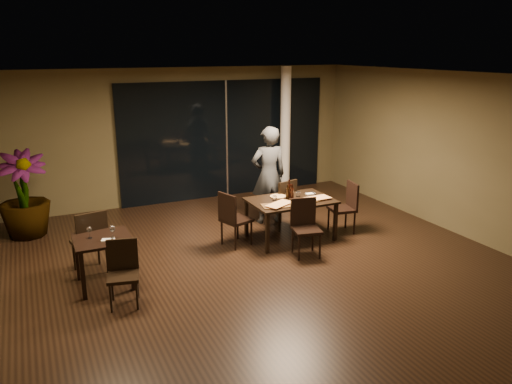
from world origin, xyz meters
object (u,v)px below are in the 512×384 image
at_px(main_table, 291,204).
at_px(bottle_b, 292,192).
at_px(chair_main_near, 305,224).
at_px(potted_plant, 23,195).
at_px(chair_side_far, 91,239).
at_px(chair_side_near, 123,269).
at_px(chair_main_left, 233,217).
at_px(bottle_a, 287,192).
at_px(diner, 269,175).
at_px(side_table, 103,246).
at_px(chair_main_right, 346,205).
at_px(bottle_c, 289,189).

relative_size(main_table, bottle_b, 5.19).
xyz_separation_m(chair_main_near, potted_plant, (-4.28, 2.92, 0.27)).
distance_m(chair_main_near, chair_side_far, 3.46).
bearing_deg(chair_side_near, chair_main_left, 43.56).
bearing_deg(chair_side_near, bottle_a, 33.61).
distance_m(diner, bottle_a, 0.95).
xyz_separation_m(side_table, chair_main_right, (4.53, 0.37, -0.08)).
relative_size(chair_side_far, bottle_a, 3.67).
xyz_separation_m(chair_side_far, chair_side_near, (0.27, -1.15, -0.07)).
height_order(chair_main_near, chair_main_right, chair_main_right).
relative_size(bottle_a, bottle_b, 0.97).
height_order(diner, bottle_c, diner).
bearing_deg(chair_side_far, main_table, 168.99).
xyz_separation_m(chair_main_near, bottle_b, (0.14, 0.72, 0.36)).
bearing_deg(chair_main_left, potted_plant, 39.84).
bearing_deg(chair_main_left, bottle_a, -111.00).
xyz_separation_m(chair_main_right, chair_side_near, (-4.37, -1.04, -0.04)).
bearing_deg(side_table, bottle_b, 8.23).
relative_size(chair_main_near, chair_main_left, 0.97).
bearing_deg(chair_main_near, chair_main_right, 37.59).
relative_size(chair_main_right, bottle_b, 3.35).
bearing_deg(chair_main_near, diner, 96.71).
xyz_separation_m(chair_side_far, potted_plant, (-0.89, 2.21, 0.23)).
xyz_separation_m(main_table, chair_side_far, (-3.51, -0.01, -0.10)).
bearing_deg(bottle_a, bottle_b, -39.25).
xyz_separation_m(chair_main_left, potted_plant, (-3.30, 2.09, 0.25)).
relative_size(main_table, side_table, 1.88).
relative_size(side_table, chair_main_right, 0.83).
bearing_deg(chair_main_left, bottle_b, -113.51).
relative_size(main_table, chair_side_far, 1.45).
bearing_deg(main_table, chair_main_right, -6.36).
distance_m(side_table, potted_plant, 2.88).
bearing_deg(chair_main_left, chair_side_near, 102.88).
relative_size(main_table, potted_plant, 0.93).
height_order(bottle_a, bottle_b, bottle_b).
bearing_deg(potted_plant, bottle_a, -26.23).
bearing_deg(chair_side_near, potted_plant, 121.93).
bearing_deg(chair_main_right, chair_side_near, -67.42).
bearing_deg(chair_main_left, main_table, -113.32).
distance_m(chair_main_near, chair_main_right, 1.39).
height_order(chair_main_left, potted_plant, potted_plant).
bearing_deg(main_table, chair_main_left, 174.51).
relative_size(side_table, bottle_c, 2.33).
relative_size(chair_main_near, bottle_a, 3.43).
distance_m(side_table, chair_side_near, 0.69).
bearing_deg(bottle_c, side_table, -169.66).
relative_size(chair_main_right, chair_side_far, 0.94).
relative_size(chair_main_left, bottle_a, 3.52).
relative_size(chair_side_near, bottle_a, 3.20).
relative_size(chair_side_near, diner, 0.46).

